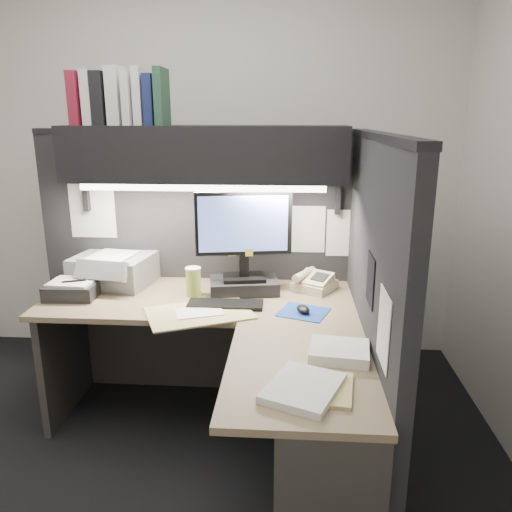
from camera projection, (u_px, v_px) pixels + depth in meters
name	position (u px, v px, depth m)	size (l,w,h in m)	color
floor	(163.00, 477.00, 2.43)	(3.50, 3.50, 0.00)	black
wall_back	(206.00, 168.00, 3.51)	(3.50, 0.04, 2.70)	silver
partition_back	(198.00, 266.00, 3.11)	(1.90, 0.06, 1.60)	black
partition_right	(370.00, 316.00, 2.32)	(0.06, 1.50, 1.60)	black
desk	(249.00, 401.00, 2.28)	(1.70, 1.53, 0.73)	#7C694F
overhead_shelf	(205.00, 154.00, 2.74)	(1.55, 0.34, 0.30)	black
task_light_tube	(202.00, 188.00, 2.65)	(0.04, 0.04, 1.32)	white
monitor	(244.00, 253.00, 2.79)	(0.53, 0.29, 0.58)	black
keyboard	(225.00, 304.00, 2.63)	(0.40, 0.13, 0.02)	black
mousepad	(304.00, 312.00, 2.55)	(0.23, 0.21, 0.00)	#1C3C9A
mouse	(303.00, 309.00, 2.53)	(0.06, 0.10, 0.04)	black
telephone	(315.00, 283.00, 2.87)	(0.20, 0.21, 0.08)	beige
coffee_cup	(193.00, 282.00, 2.77)	(0.08, 0.08, 0.15)	#B8CC51
printer	(115.00, 269.00, 2.98)	(0.43, 0.37, 0.17)	gray
notebook_stack	(73.00, 290.00, 2.76)	(0.27, 0.22, 0.08)	black
open_folder	(199.00, 313.00, 2.53)	(0.51, 0.34, 0.01)	tan
paper_stack_a	(339.00, 352.00, 2.07)	(0.24, 0.21, 0.05)	white
paper_stack_b	(303.00, 388.00, 1.81)	(0.24, 0.30, 0.03)	white
manila_stack	(325.00, 388.00, 1.83)	(0.19, 0.25, 0.01)	tan
binder_row	(120.00, 98.00, 2.69)	(0.50, 0.25, 0.30)	maroon
pinned_papers	(257.00, 241.00, 2.66)	(1.76, 1.31, 0.51)	white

